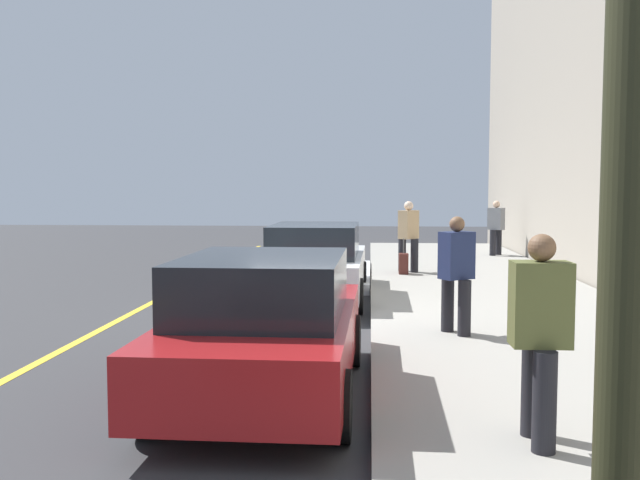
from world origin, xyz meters
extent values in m
plane|color=#333335|center=(0.00, 0.00, 0.00)|extent=(56.00, 56.00, 0.00)
cube|color=gray|center=(0.00, -3.30, 0.07)|extent=(28.00, 4.60, 0.15)
cube|color=gold|center=(0.00, 3.20, 0.00)|extent=(28.00, 0.14, 0.01)
cube|color=white|center=(4.49, -0.70, 0.11)|extent=(4.80, 0.56, 0.22)
cylinder|color=black|center=(-3.57, 0.93, 0.32)|extent=(0.64, 0.23, 0.64)
cylinder|color=black|center=(-3.59, -0.75, 0.32)|extent=(0.64, 0.23, 0.64)
cylinder|color=black|center=(-6.18, 0.97, 0.32)|extent=(0.64, 0.23, 0.64)
cylinder|color=black|center=(-6.20, -0.71, 0.32)|extent=(0.64, 0.23, 0.64)
cube|color=maroon|center=(-4.89, 0.11, 0.59)|extent=(4.24, 1.86, 0.64)
cube|color=black|center=(-5.10, 0.11, 1.21)|extent=(2.21, 1.63, 0.60)
cylinder|color=black|center=(2.76, 0.88, 0.32)|extent=(0.64, 0.23, 0.64)
cylinder|color=black|center=(2.73, -0.80, 0.32)|extent=(0.64, 0.23, 0.64)
cylinder|color=black|center=(-0.04, 0.92, 0.32)|extent=(0.64, 0.23, 0.64)
cylinder|color=black|center=(-0.06, -0.76, 0.32)|extent=(0.64, 0.23, 0.64)
cube|color=white|center=(1.35, 0.06, 0.59)|extent=(4.54, 1.86, 0.64)
cube|color=black|center=(1.12, 0.07, 1.21)|extent=(2.37, 1.63, 0.60)
cylinder|color=black|center=(-6.71, -2.34, 0.55)|extent=(0.19, 0.19, 0.80)
cylinder|color=black|center=(-6.34, -2.33, 0.55)|extent=(0.19, 0.19, 0.80)
cube|color=brown|center=(-6.52, -2.33, 1.29)|extent=(0.29, 0.46, 0.68)
sphere|color=brown|center=(-6.52, -2.33, 1.74)|extent=(0.22, 0.22, 0.22)
cylinder|color=black|center=(-2.42, -2.29, 0.54)|extent=(0.18, 0.18, 0.78)
cylinder|color=black|center=(-2.11, -2.09, 0.54)|extent=(0.18, 0.18, 0.78)
cube|color=#1E284C|center=(-2.26, -2.19, 1.26)|extent=(0.48, 0.53, 0.66)
sphere|color=brown|center=(-2.26, -2.19, 1.70)|extent=(0.22, 0.22, 0.22)
cylinder|color=black|center=(4.91, -2.06, 0.56)|extent=(0.19, 0.19, 0.81)
cylinder|color=black|center=(5.16, -1.77, 0.56)|extent=(0.19, 0.19, 0.81)
cube|color=tan|center=(5.03, -1.92, 1.31)|extent=(0.55, 0.53, 0.69)
sphere|color=beige|center=(5.03, -1.92, 1.77)|extent=(0.22, 0.22, 0.22)
cylinder|color=black|center=(9.60, -4.93, 0.54)|extent=(0.18, 0.18, 0.78)
cylinder|color=black|center=(9.32, -4.70, 0.54)|extent=(0.18, 0.18, 0.78)
cube|color=slate|center=(9.46, -4.81, 1.26)|extent=(0.50, 0.53, 0.66)
sphere|color=#D8AD8C|center=(9.46, -4.81, 1.70)|extent=(0.22, 0.22, 0.22)
cylinder|color=#2D2D19|center=(-10.70, -1.50, 1.92)|extent=(0.12, 0.12, 3.54)
cube|color=#471E19|center=(4.60, -1.78, 0.39)|extent=(0.34, 0.22, 0.49)
cylinder|color=#4C4C4C|center=(4.60, -1.78, 0.82)|extent=(0.03, 0.03, 0.36)
camera|label=1|loc=(-12.14, -0.98, 2.21)|focal=39.28mm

